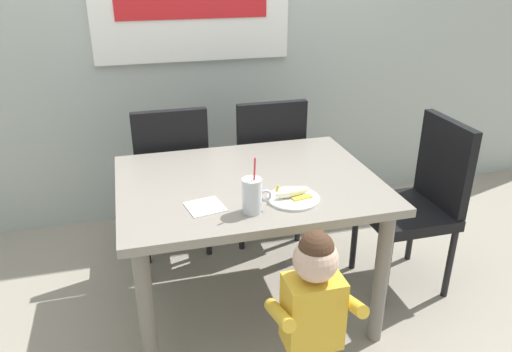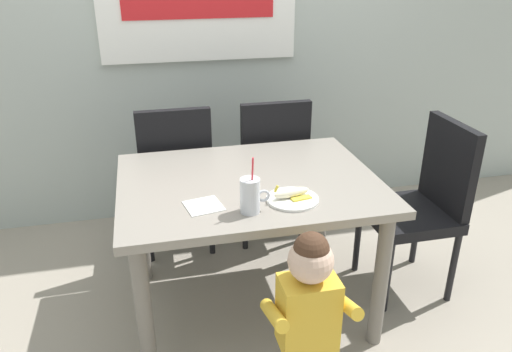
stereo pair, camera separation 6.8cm
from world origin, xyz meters
TOP-DOWN VIEW (x-y plane):
  - ground_plane at (0.00, 0.00)m, footprint 24.00×24.00m
  - back_wall at (-0.00, 1.25)m, footprint 6.40×0.17m
  - dining_table at (0.00, 0.00)m, footprint 1.23×0.94m
  - dining_chair_left at (-0.31, 0.67)m, footprint 0.44×0.45m
  - dining_chair_right at (0.29, 0.68)m, footprint 0.44×0.45m
  - dining_chair_far at (0.96, -0.00)m, footprint 0.44×0.44m
  - toddler_standing at (0.08, -0.68)m, footprint 0.33×0.24m
  - milk_cup at (-0.06, -0.31)m, footprint 0.13×0.08m
  - snack_plate at (0.14, -0.25)m, footprint 0.23×0.23m
  - peeled_banana at (0.14, -0.24)m, footprint 0.18×0.12m
  - paper_napkin at (-0.25, -0.22)m, footprint 0.18×0.18m

SIDE VIEW (x-z plane):
  - ground_plane at x=0.00m, z-range 0.00..0.00m
  - toddler_standing at x=0.08m, z-range 0.11..0.95m
  - dining_chair_left at x=-0.31m, z-range 0.06..1.02m
  - dining_chair_right at x=0.29m, z-range 0.06..1.02m
  - dining_chair_far at x=0.96m, z-range 0.06..1.02m
  - dining_table at x=0.00m, z-range 0.27..1.02m
  - paper_napkin at x=-0.25m, z-range 0.75..0.76m
  - snack_plate at x=0.14m, z-range 0.75..0.76m
  - peeled_banana at x=0.14m, z-range 0.75..0.82m
  - milk_cup at x=-0.06m, z-range 0.69..0.94m
  - back_wall at x=0.00m, z-range 0.00..2.90m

